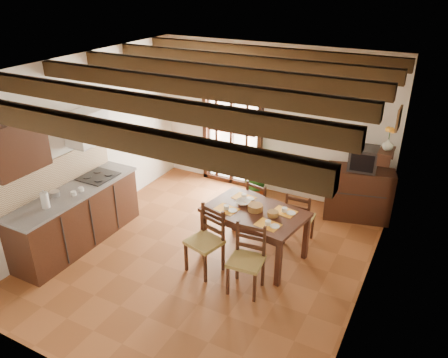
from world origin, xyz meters
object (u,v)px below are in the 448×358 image
Objects in this scene: kitchen_counter at (77,216)px; crt_tv at (363,159)px; dining_table at (255,216)px; potted_plant at (258,169)px; chair_near_left at (205,252)px; chair_far_right at (299,226)px; chair_near_right at (246,271)px; sideboard at (358,193)px; chair_far_left at (261,213)px; pendant_lamp at (261,123)px.

kitchen_counter reaches higher than crt_tv.
potted_plant is at bearing 121.87° from dining_table.
chair_near_left is (2.12, 0.31, -0.17)m from kitchen_counter.
kitchen_counter is at bearing 27.12° from chair_far_right.
chair_near_right is 2.78m from sideboard.
chair_far_left is (-0.46, 1.55, -0.02)m from chair_near_right.
pendant_lamp reaches higher than chair_near_left.
chair_far_left is (0.23, 1.43, -0.03)m from chair_near_left.
chair_far_right reaches higher than chair_far_left.
potted_plant is at bearing -43.49° from chair_far_right.
crt_tv is at bearing 2.73° from potted_plant.
potted_plant reaches higher than sideboard.
dining_table is at bearing 20.62° from kitchen_counter.
sideboard reaches higher than chair_far_left.
dining_table is 3.15× the size of crt_tv.
sideboard is at bearing 66.13° from chair_near_right.
pendant_lamp reaches higher than sideboard.
chair_far_right is 1.94m from pendant_lamp.
chair_near_right is 0.47× the size of potted_plant.
chair_near_left is at bearing -83.79° from potted_plant.
chair_near_left is 0.89× the size of sideboard.
pendant_lamp is at bearing 22.54° from kitchen_counter.
crt_tv reaches higher than chair_far_right.
sideboard is 2.21× the size of crt_tv.
crt_tv reaches higher than sideboard.
pendant_lamp reaches higher than crt_tv.
kitchen_counter is 2.07× the size of sideboard.
pendant_lamp is (-0.47, -0.56, 1.80)m from chair_far_right.
chair_near_right is at bearing -64.19° from dining_table.
chair_far_right is (0.94, 1.32, -0.03)m from chair_near_left.
pendant_lamp is at bearing 121.97° from chair_far_left.
chair_near_right is 1.62m from chair_far_left.
crt_tv is 0.24× the size of potted_plant.
chair_near_right reaches higher than dining_table.
chair_far_left is 0.43× the size of potted_plant.
dining_table is at bearing -67.47° from potted_plant.
chair_near_right is 1.07× the size of chair_far_right.
potted_plant is at bearing 177.06° from crt_tv.
crt_tv is at bearing 37.35° from kitchen_counter.
pendant_lamp reaches higher than chair_far_left.
kitchen_counter is 2.82m from chair_near_right.
crt_tv reaches higher than dining_table.
pendant_lamp is (2.58, 1.07, 1.60)m from kitchen_counter.
crt_tv is (1.11, 1.85, 0.44)m from dining_table.
dining_table is 1.41m from pendant_lamp.
chair_far_right reaches higher than dining_table.
chair_near_right is at bearing 119.53° from chair_far_left.
kitchen_counter is at bearing -148.33° from crt_tv.
pendant_lamp reaches higher than potted_plant.
chair_near_left is 1.11× the size of chair_far_left.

